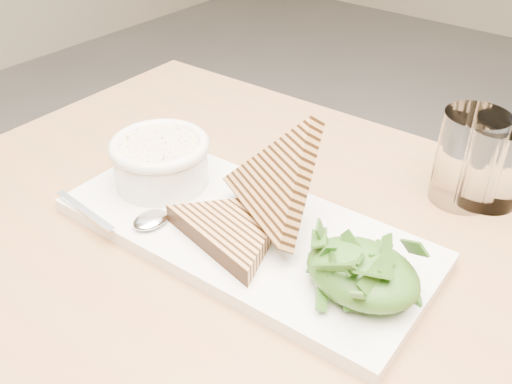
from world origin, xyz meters
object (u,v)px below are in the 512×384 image
Objects in this scene: table_top at (317,309)px; glass_far at (468,158)px; soup_bowl at (162,166)px; platter at (245,231)px; glass_near at (495,165)px.

glass_far is at bearing 80.26° from table_top.
soup_bowl is at bearing 173.47° from table_top.
platter is at bearing -125.13° from glass_far.
glass_far is (-0.03, -0.02, 0.01)m from glass_near.
glass_far is (0.04, 0.25, 0.08)m from table_top.
soup_bowl is 0.36m from glass_far.
glass_near reaches higher than soup_bowl.
glass_near is (0.07, 0.26, 0.07)m from table_top.
glass_far reaches higher than glass_near.
glass_near reaches higher than platter.
table_top is 0.12m from platter.
table_top is 9.56× the size of glass_far.
soup_bowl is at bearing -142.97° from glass_far.
glass_far reaches higher than table_top.
soup_bowl reaches higher than table_top.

